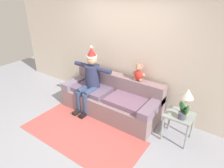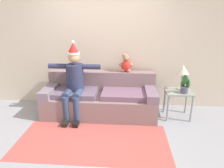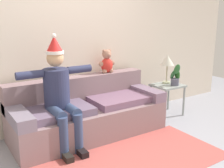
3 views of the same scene
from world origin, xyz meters
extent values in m
plane|color=#989AA6|center=(0.00, 0.00, 0.00)|extent=(10.00, 10.00, 0.00)
cube|color=beige|center=(0.00, 1.55, 1.35)|extent=(7.00, 0.10, 2.70)
cube|color=gray|center=(0.00, 0.98, 0.21)|extent=(2.25, 0.88, 0.43)
cube|color=gray|center=(0.00, 1.30, 0.63)|extent=(2.25, 0.24, 0.40)
cube|color=gray|center=(-1.01, 0.98, 0.51)|extent=(0.22, 0.88, 0.16)
cube|color=slate|center=(1.01, 0.98, 0.51)|extent=(0.22, 0.88, 0.16)
cube|color=slate|center=(-0.51, 0.93, 0.48)|extent=(0.90, 0.62, 0.10)
cube|color=slate|center=(0.51, 0.93, 0.48)|extent=(0.90, 0.62, 0.10)
cylinder|color=#2C3050|center=(-0.49, 0.96, 0.79)|extent=(0.34, 0.34, 0.52)
sphere|color=tan|center=(-0.49, 0.96, 1.19)|extent=(0.22, 0.22, 0.22)
cylinder|color=white|center=(-0.49, 0.96, 1.27)|extent=(0.23, 0.23, 0.04)
cone|color=red|center=(-0.49, 0.96, 1.38)|extent=(0.21, 0.21, 0.20)
sphere|color=white|center=(-0.49, 0.96, 1.48)|extent=(0.06, 0.06, 0.06)
cylinder|color=navy|center=(-0.59, 0.76, 0.53)|extent=(0.14, 0.40, 0.14)
cylinder|color=navy|center=(-0.59, 0.56, 0.26)|extent=(0.13, 0.13, 0.53)
cube|color=black|center=(-0.59, 0.48, 0.04)|extent=(0.10, 0.24, 0.08)
cylinder|color=navy|center=(-0.39, 0.76, 0.53)|extent=(0.14, 0.40, 0.14)
cylinder|color=navy|center=(-0.39, 0.56, 0.26)|extent=(0.13, 0.13, 0.53)
cube|color=black|center=(-0.39, 0.48, 0.04)|extent=(0.10, 0.24, 0.08)
cylinder|color=#2C3050|center=(-0.83, 0.96, 1.01)|extent=(0.34, 0.10, 0.10)
cylinder|color=#2C3050|center=(-0.15, 0.96, 1.01)|extent=(0.34, 0.10, 0.10)
ellipsoid|color=red|center=(0.51, 1.30, 0.95)|extent=(0.20, 0.16, 0.24)
sphere|color=#AC7A63|center=(0.51, 1.30, 1.13)|extent=(0.15, 0.15, 0.15)
sphere|color=#AC7A63|center=(0.51, 1.24, 1.12)|extent=(0.07, 0.07, 0.07)
sphere|color=#AC7A63|center=(0.46, 1.30, 1.18)|extent=(0.05, 0.05, 0.05)
sphere|color=#AC7A63|center=(0.56, 1.30, 1.18)|extent=(0.05, 0.05, 0.05)
sphere|color=#AC7A63|center=(0.41, 1.30, 0.98)|extent=(0.08, 0.08, 0.08)
sphere|color=#AC7A63|center=(0.45, 1.27, 0.86)|extent=(0.08, 0.08, 0.08)
sphere|color=#AC7A63|center=(0.62, 1.30, 0.98)|extent=(0.08, 0.08, 0.08)
sphere|color=#AC7A63|center=(0.57, 1.27, 0.86)|extent=(0.08, 0.08, 0.08)
cube|color=#909A95|center=(1.56, 0.96, 0.54)|extent=(0.50, 0.44, 0.03)
cylinder|color=#909A95|center=(1.33, 0.77, 0.26)|extent=(0.04, 0.04, 0.52)
cylinder|color=#909A95|center=(1.78, 0.77, 0.26)|extent=(0.04, 0.04, 0.52)
cylinder|color=#909A95|center=(1.33, 1.15, 0.26)|extent=(0.04, 0.04, 0.52)
cylinder|color=#909A95|center=(1.78, 1.15, 0.26)|extent=(0.04, 0.04, 0.52)
cylinder|color=#B3BA92|center=(1.60, 1.05, 0.57)|extent=(0.14, 0.14, 0.03)
cylinder|color=#BDB28B|center=(1.60, 1.05, 0.73)|extent=(0.02, 0.02, 0.30)
cone|color=beige|center=(1.60, 1.05, 0.97)|extent=(0.24, 0.24, 0.18)
cylinder|color=#525264|center=(1.62, 0.87, 0.61)|extent=(0.14, 0.14, 0.12)
ellipsoid|color=#265F24|center=(1.68, 0.88, 0.74)|extent=(0.09, 0.16, 0.21)
ellipsoid|color=#26562E|center=(1.60, 0.90, 0.74)|extent=(0.12, 0.16, 0.20)
ellipsoid|color=#2A642E|center=(1.60, 0.81, 0.85)|extent=(0.12, 0.14, 0.20)
cube|color=#B8544F|center=(0.00, -0.01, 0.00)|extent=(2.46, 1.14, 0.01)
camera|label=1|loc=(2.26, -2.18, 2.65)|focal=31.82mm
camera|label=2|loc=(0.53, -2.78, 1.96)|focal=32.28mm
camera|label=3|loc=(-1.75, -2.34, 1.71)|focal=43.27mm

